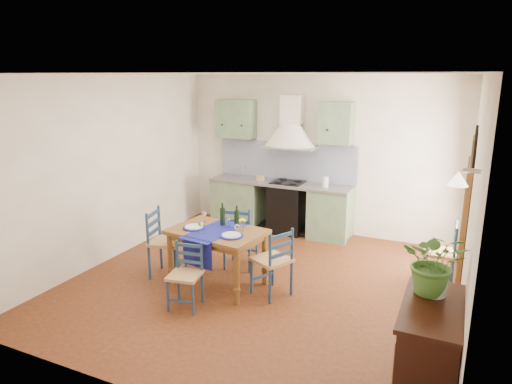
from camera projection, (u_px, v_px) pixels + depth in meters
floor at (261, 283)px, 6.28m from camera, size 5.00×5.00×0.00m
back_wall at (289, 174)px, 8.23m from camera, size 5.00×0.96×2.80m
right_wall at (471, 206)px, 5.18m from camera, size 0.26×5.00×2.80m
left_wall at (112, 169)px, 6.95m from camera, size 0.04×5.00×2.80m
ceiling at (261, 73)px, 5.59m from camera, size 5.00×5.00×0.01m
dining_table at (217, 237)px, 6.09m from camera, size 1.32×1.02×1.10m
chair_near at (186, 275)px, 5.57m from camera, size 0.44×0.44×0.81m
chair_far at (240, 236)px, 6.70m from camera, size 0.51×0.51×0.96m
chair_left at (165, 242)px, 6.43m from camera, size 0.54×0.54×0.97m
chair_right at (273, 261)px, 5.84m from camera, size 0.58×0.58×0.92m
chair_spare at (442, 253)px, 6.14m from camera, size 0.43×0.43×0.88m
sideboard at (428, 351)px, 3.88m from camera, size 0.50×1.05×0.94m
potted_plant at (435, 262)px, 3.91m from camera, size 0.54×0.48×0.59m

